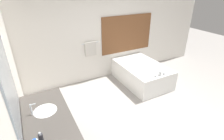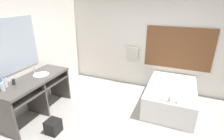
{
  "view_description": "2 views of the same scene",
  "coord_description": "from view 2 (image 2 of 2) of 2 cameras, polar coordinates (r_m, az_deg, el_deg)",
  "views": [
    {
      "loc": [
        -1.95,
        -2.19,
        2.63
      ],
      "look_at": [
        -0.32,
        0.85,
        0.91
      ],
      "focal_mm": 28.0,
      "sensor_mm": 36.0,
      "label": 1
    },
    {
      "loc": [
        0.98,
        -2.57,
        2.48
      ],
      "look_at": [
        -0.43,
        0.89,
        0.93
      ],
      "focal_mm": 28.0,
      "sensor_mm": 36.0,
      "label": 2
    }
  ],
  "objects": [
    {
      "name": "vanity_counter",
      "position": [
        4.2,
        -23.73,
        -5.33
      ],
      "size": [
        0.67,
        1.65,
        0.88
      ],
      "color": "#4C4742",
      "rests_on": "ground_plane"
    },
    {
      "name": "soap_dispenser",
      "position": [
        3.98,
        -29.45,
        -3.3
      ],
      "size": [
        0.06,
        0.06,
        0.15
      ],
      "color": "#28282D",
      "rests_on": "vanity_counter"
    },
    {
      "name": "waste_bin",
      "position": [
        3.79,
        -18.64,
        -17.06
      ],
      "size": [
        0.26,
        0.26,
        0.27
      ],
      "color": "black",
      "rests_on": "ground_plane"
    },
    {
      "name": "water_bottle_2",
      "position": [
        3.95,
        -31.55,
        -3.47
      ],
      "size": [
        0.07,
        0.07,
        0.2
      ],
      "color": "silver",
      "rests_on": "vanity_counter"
    },
    {
      "name": "water_bottle_1",
      "position": [
        3.8,
        -32.22,
        -4.49
      ],
      "size": [
        0.07,
        0.07,
        0.21
      ],
      "color": "silver",
      "rests_on": "vanity_counter"
    },
    {
      "name": "ground_plane",
      "position": [
        3.71,
        0.99,
        -19.52
      ],
      "size": [
        16.0,
        16.0,
        0.0
      ],
      "primitive_type": "plane",
      "color": "#A8A39E",
      "rests_on": "ground"
    },
    {
      "name": "wall_left_with_mirror",
      "position": [
        4.27,
        -28.12,
        4.51
      ],
      "size": [
        0.08,
        7.4,
        2.7
      ],
      "color": "white",
      "rests_on": "ground_plane"
    },
    {
      "name": "sink_faucet",
      "position": [
        4.34,
        -24.02,
        0.1
      ],
      "size": [
        0.09,
        0.04,
        0.18
      ],
      "color": "silver",
      "rests_on": "vanity_counter"
    },
    {
      "name": "bathtub",
      "position": [
        4.49,
        18.6,
        -7.77
      ],
      "size": [
        1.09,
        1.66,
        0.67
      ],
      "color": "white",
      "rests_on": "ground_plane"
    },
    {
      "name": "wall_back_with_blinds",
      "position": [
        5.02,
        10.83,
        9.05
      ],
      "size": [
        7.4,
        0.13,
        2.7
      ],
      "color": "white",
      "rests_on": "ground_plane"
    }
  ]
}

